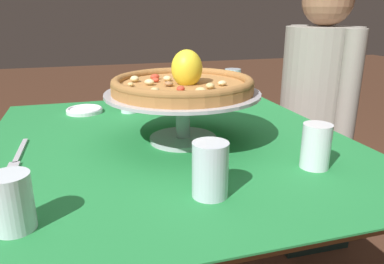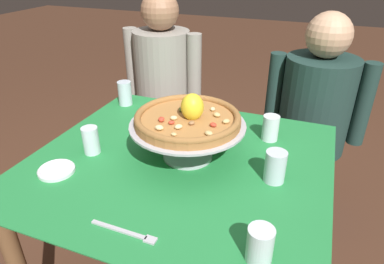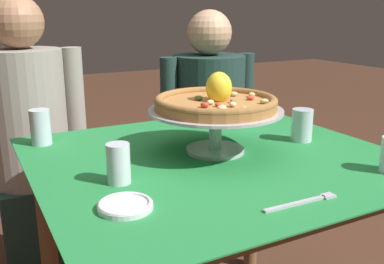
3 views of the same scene
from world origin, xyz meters
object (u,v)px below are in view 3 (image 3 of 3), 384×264
Objects in this scene: pizza_stand at (215,120)px; side_plate at (125,205)px; water_glass_back_right at (241,114)px; diner_left at (30,154)px; diner_right at (208,130)px; dinner_fork at (304,202)px; water_glass_side_left at (119,166)px; water_glass_back_left at (41,129)px; water_glass_side_right at (301,127)px; pizza at (216,101)px.

pizza_stand reaches higher than side_plate.
pizza_stand is at bearing -137.08° from water_glass_back_right.
side_plate is 0.10× the size of diner_left.
diner_left is 1.05× the size of diner_right.
pizza_stand is 0.89m from diner_right.
diner_left is at bearing 111.04° from dinner_fork.
water_glass_side_left is 0.45m from water_glass_back_left.
water_glass_back_right is at bearing -106.79° from diner_right.
pizza_stand reaches higher than water_glass_side_left.
diner_right is at bearing 83.16° from water_glass_side_right.
pizza_stand is 0.36m from water_glass_side_left.
diner_left reaches higher than diner_right.
water_glass_side_right is 1.06× the size of water_glass_back_right.
water_glass_side_left is at bearing -173.84° from water_glass_side_right.
dinner_fork is at bearing -112.18° from water_glass_back_right.
pizza reaches higher than water_glass_side_right.
water_glass_back_left is 0.45m from diner_left.
water_glass_side_left is at bearing -82.57° from diner_left.
water_glass_side_left is at bearing -75.01° from water_glass_back_left.
water_glass_side_left is at bearing 76.04° from side_plate.
pizza is 3.19× the size of water_glass_back_left.
water_glass_back_left is 0.59m from side_plate.
pizza_stand is at bearing -35.91° from water_glass_back_left.
water_glass_back_right is 0.51× the size of dinner_fork.
pizza is 0.34m from water_glass_side_right.
water_glass_side_left is 0.08× the size of diner_left.
diner_left is (-0.71, 0.50, -0.20)m from water_glass_back_right.
pizza is 0.92m from diner_left.
side_plate is (-0.04, -0.15, -0.04)m from water_glass_side_left.
diner_right is at bearing 0.81° from diner_left.
pizza is 3.42× the size of water_glass_side_right.
diner_right is (0.86, 0.01, -0.01)m from diner_left.
pizza_stand is 0.35m from water_glass_back_right.
water_glass_back_left is at bearing 121.05° from dinner_fork.
pizza reaches higher than side_plate.
dinner_fork is at bearing -109.86° from diner_right.
diner_left reaches higher than water_glass_back_right.
water_glass_side_left is 0.89× the size of water_glass_back_left.
diner_right is (0.87, 0.42, -0.22)m from water_glass_back_left.
water_glass_side_left is at bearing -163.66° from pizza.
water_glass_side_left is 0.16m from side_plate.
water_glass_back_right reaches higher than dinner_fork.
water_glass_side_left reaches higher than side_plate.
pizza is 0.38m from water_glass_side_left.
water_glass_side_left is at bearing -163.62° from pizza_stand.
diner_right reaches higher than water_glass_side_left.
diner_right is (0.41, 0.75, -0.27)m from pizza_stand.
pizza_stand is 0.33× the size of diner_left.
water_glass_back_left is at bearing 144.20° from pizza.
diner_right is at bearing 61.37° from pizza.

